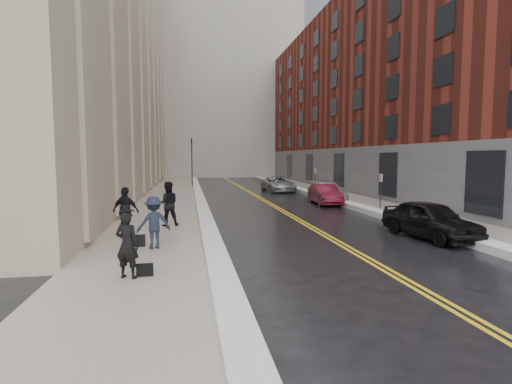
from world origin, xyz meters
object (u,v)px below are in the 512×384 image
object	(u,v)px
car_silver_near	(327,192)
pedestrian_main	(127,245)
pedestrian_a	(168,204)
car_black	(430,220)
car_silver_far	(278,184)
pedestrian_b	(154,223)
pedestrian_c	(126,211)
car_maroon	(325,194)

from	to	relation	value
car_silver_near	pedestrian_main	size ratio (longest dim) A/B	2.92
pedestrian_main	pedestrian_a	xyz separation A→B (m)	(0.63, 7.67, 0.13)
pedestrian_a	car_silver_near	bearing A→B (deg)	-147.16
car_black	car_silver_far	size ratio (longest dim) A/B	0.87
pedestrian_main	pedestrian_b	bearing A→B (deg)	-74.52
pedestrian_b	pedestrian_c	distance (m)	2.73
pedestrian_main	pedestrian_c	world-z (taller)	pedestrian_c
car_maroon	pedestrian_b	distance (m)	15.79
car_black	car_maroon	distance (m)	11.43
car_silver_far	pedestrian_b	distance (m)	24.23
car_silver_near	pedestrian_a	distance (m)	14.16
pedestrian_b	pedestrian_c	size ratio (longest dim) A/B	0.92
car_maroon	pedestrian_a	distance (m)	12.58
car_silver_near	pedestrian_b	bearing A→B (deg)	-124.20
pedestrian_b	car_silver_near	bearing A→B (deg)	-148.22
pedestrian_main	pedestrian_b	xyz separation A→B (m)	(0.38, 3.28, 0.02)
car_silver_far	pedestrian_main	xyz separation A→B (m)	(-9.76, -25.62, 0.30)
car_maroon	pedestrian_main	distance (m)	18.63
car_maroon	car_black	bearing A→B (deg)	-84.90
car_silver_near	car_silver_far	size ratio (longest dim) A/B	0.99
car_maroon	car_silver_near	distance (m)	1.78
car_maroon	pedestrian_c	bearing A→B (deg)	-136.45
car_black	pedestrian_b	size ratio (longest dim) A/B	2.51
car_maroon	pedestrian_a	bearing A→B (deg)	-138.96
pedestrian_a	car_maroon	bearing A→B (deg)	-150.62
car_silver_near	car_black	bearing A→B (deg)	-87.33
car_black	car_maroon	size ratio (longest dim) A/B	1.06
car_black	car_maroon	world-z (taller)	car_black
car_black	pedestrian_c	xyz separation A→B (m)	(-11.77, 1.83, 0.35)
car_silver_near	pedestrian_a	xyz separation A→B (m)	(-10.71, -9.26, 0.41)
pedestrian_a	pedestrian_c	world-z (taller)	pedestrian_a
car_silver_near	pedestrian_b	size ratio (longest dim) A/B	2.86
pedestrian_main	pedestrian_b	distance (m)	3.30
car_silver_near	pedestrian_b	xyz separation A→B (m)	(-10.95, -13.65, 0.30)
pedestrian_main	pedestrian_b	size ratio (longest dim) A/B	0.98
car_black	pedestrian_b	world-z (taller)	pedestrian_b
car_silver_near	car_silver_far	bearing A→B (deg)	104.77
pedestrian_a	pedestrian_c	bearing A→B (deg)	44.73
pedestrian_main	pedestrian_c	bearing A→B (deg)	-59.22
car_maroon	pedestrian_c	xyz separation A→B (m)	(-11.48, -9.60, 0.42)
pedestrian_c	car_silver_near	bearing A→B (deg)	-113.35
car_silver_near	pedestrian_b	world-z (taller)	pedestrian_b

